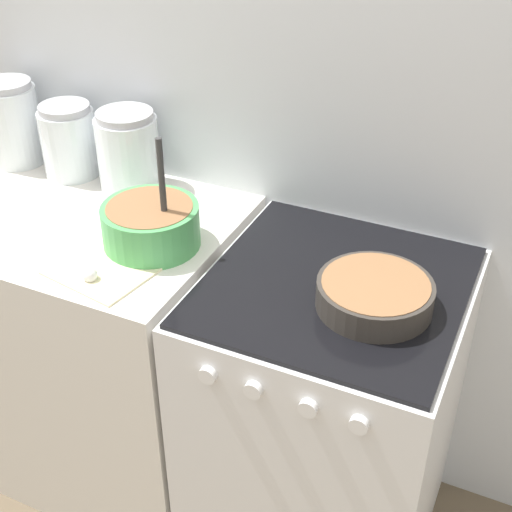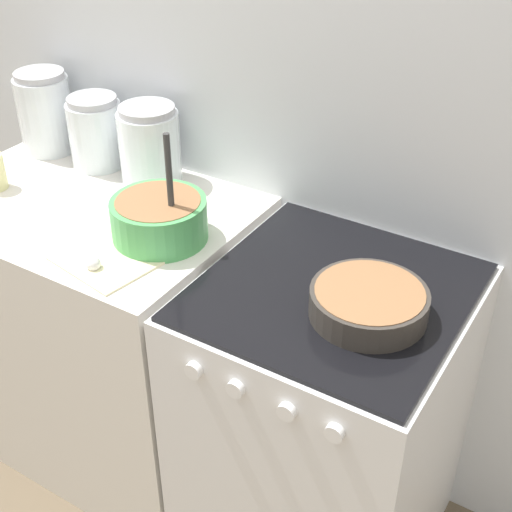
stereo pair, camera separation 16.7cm
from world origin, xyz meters
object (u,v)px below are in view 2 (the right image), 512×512
object	(u,v)px
mixing_bowl	(159,217)
storage_jar_left	(46,117)
storage_jar_right	(150,150)
stove	(324,426)
baking_pan	(369,302)
storage_jar_middle	(96,136)

from	to	relation	value
mixing_bowl	storage_jar_left	size ratio (longest dim) A/B	1.18
mixing_bowl	storage_jar_right	world-z (taller)	mixing_bowl
storage_jar_left	storage_jar_right	size ratio (longest dim) A/B	1.11
stove	mixing_bowl	bearing A→B (deg)	-176.06
mixing_bowl	storage_jar_left	bearing A→B (deg)	159.08
storage_jar_left	stove	bearing A→B (deg)	-10.63
storage_jar_left	mixing_bowl	bearing A→B (deg)	-20.92
baking_pan	storage_jar_left	bearing A→B (deg)	168.11
baking_pan	storage_jar_left	size ratio (longest dim) A/B	1.02
mixing_bowl	storage_jar_left	distance (m)	0.68
stove	storage_jar_right	distance (m)	0.91
baking_pan	mixing_bowl	bearing A→B (deg)	178.58
baking_pan	storage_jar_right	world-z (taller)	storage_jar_right
baking_pan	storage_jar_middle	size ratio (longest dim) A/B	1.21
stove	storage_jar_right	world-z (taller)	storage_jar_right
storage_jar_right	baking_pan	bearing A→B (deg)	-17.65
stove	storage_jar_left	world-z (taller)	storage_jar_left
storage_jar_left	storage_jar_middle	bearing A→B (deg)	0.00
stove	storage_jar_right	xyz separation A→B (m)	(-0.70, 0.21, 0.55)
stove	storage_jar_left	bearing A→B (deg)	169.37
baking_pan	storage_jar_right	distance (m)	0.85
mixing_bowl	storage_jar_right	size ratio (longest dim) A/B	1.31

